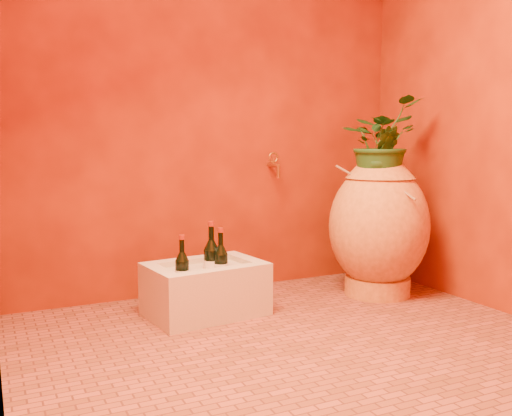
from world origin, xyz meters
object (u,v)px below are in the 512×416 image
wine_bottle_b (211,263)px  wall_tap (274,164)px  wine_bottle_a (221,266)px  stone_basin (205,290)px  amphora (379,225)px  wine_bottle_c (182,273)px

wine_bottle_b → wall_tap: wall_tap is taller
wine_bottle_a → wall_tap: 0.86m
wine_bottle_b → stone_basin: bearing=170.1°
wine_bottle_a → wall_tap: bearing=38.3°
amphora → wine_bottle_b: size_ratio=2.43×
amphora → stone_basin: size_ratio=1.32×
wine_bottle_a → wine_bottle_c: wine_bottle_a is taller
wine_bottle_a → wine_bottle_c: (-0.23, -0.03, -0.01)m
wine_bottle_c → wine_bottle_a: bearing=8.2°
stone_basin → wine_bottle_a: (0.07, -0.05, 0.13)m
amphora → stone_basin: amphora is taller
stone_basin → wall_tap: bearing=31.8°
stone_basin → wine_bottle_c: size_ratio=2.13×
wine_bottle_b → amphora: bearing=-3.9°
amphora → wall_tap: size_ratio=5.37×
wall_tap → wine_bottle_a: bearing=-141.7°
stone_basin → wine_bottle_a: bearing=-33.9°
amphora → wine_bottle_c: 1.24m
amphora → stone_basin: bearing=175.9°
amphora → wine_bottle_b: (-1.05, 0.07, -0.14)m
wine_bottle_a → wall_tap: wall_tap is taller
stone_basin → wine_bottle_a: 0.16m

